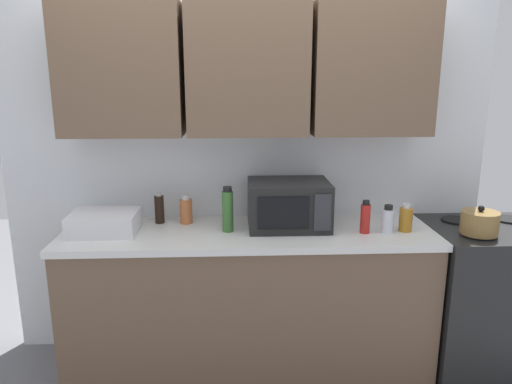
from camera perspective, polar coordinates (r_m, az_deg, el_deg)
name	(u,v)px	position (r m, az deg, el deg)	size (l,w,h in m)	color
wall_back_with_cabinets	(247,113)	(2.93, -1.07, 9.46)	(3.06, 0.38, 2.60)	white
counter_run	(249,300)	(3.01, -0.84, -12.72)	(2.19, 0.63, 0.90)	brown
stove_range	(486,296)	(3.37, 25.74, -11.12)	(0.76, 0.64, 0.91)	black
kettle	(480,223)	(3.00, 25.16, -3.32)	(0.21, 0.21, 0.17)	olive
microwave	(289,204)	(2.86, 3.91, -1.49)	(0.48, 0.37, 0.28)	black
dish_rack	(105,222)	(2.92, -17.65, -3.48)	(0.38, 0.30, 0.12)	silver
bottle_amber_vinegar	(406,219)	(2.93, 17.46, -3.06)	(0.08, 0.08, 0.17)	#AD701E
bottle_spice_jar	(186,210)	(2.98, -8.36, -2.19)	(0.08, 0.08, 0.18)	#BC6638
bottle_red_sauce	(365,218)	(2.83, 12.93, -3.02)	(0.06, 0.06, 0.19)	red
bottle_soy_dark	(159,209)	(3.01, -11.47, -1.99)	(0.06, 0.06, 0.19)	black
bottle_clear_tall	(388,220)	(2.87, 15.47, -3.25)	(0.07, 0.07, 0.17)	silver
bottle_green_oil	(228,210)	(2.78, -3.41, -2.16)	(0.06, 0.06, 0.27)	#386B2D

